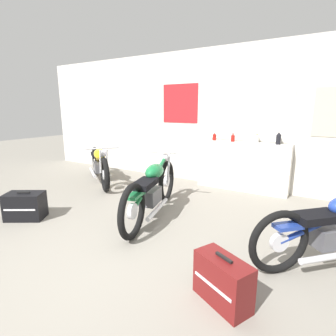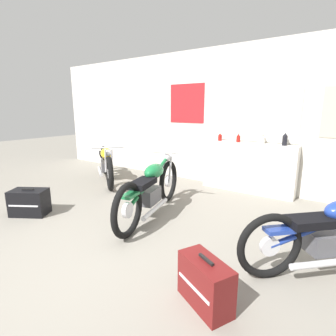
# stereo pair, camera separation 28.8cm
# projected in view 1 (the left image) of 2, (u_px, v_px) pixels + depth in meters

# --- Properties ---
(ground_plane) EXTENTS (24.00, 24.00, 0.00)m
(ground_plane) POSITION_uv_depth(u_px,v_px,m) (97.00, 261.00, 2.81)
(ground_plane) COLOR gray
(wall_back) EXTENTS (10.00, 0.07, 2.80)m
(wall_back) POSITION_uv_depth(u_px,v_px,m) (220.00, 118.00, 5.41)
(wall_back) COLOR beige
(wall_back) RESTS_ON ground_plane
(sill_counter) EXTENTS (1.76, 0.28, 0.96)m
(sill_counter) POSITION_uv_depth(u_px,v_px,m) (242.00, 166.00, 5.18)
(sill_counter) COLOR silver
(sill_counter) RESTS_ON ground_plane
(bottle_leftmost) EXTENTS (0.08, 0.08, 0.16)m
(bottle_leftmost) POSITION_uv_depth(u_px,v_px,m) (214.00, 137.00, 5.34)
(bottle_leftmost) COLOR maroon
(bottle_leftmost) RESTS_ON sill_counter
(bottle_left_center) EXTENTS (0.07, 0.07, 0.17)m
(bottle_left_center) POSITION_uv_depth(u_px,v_px,m) (233.00, 138.00, 5.13)
(bottle_left_center) COLOR maroon
(bottle_left_center) RESTS_ON sill_counter
(bottle_center) EXTENTS (0.08, 0.08, 0.16)m
(bottle_center) POSITION_uv_depth(u_px,v_px,m) (257.00, 139.00, 4.98)
(bottle_center) COLOR #B7B2A8
(bottle_center) RESTS_ON sill_counter
(bottle_right_center) EXTENTS (0.09, 0.09, 0.24)m
(bottle_right_center) POSITION_uv_depth(u_px,v_px,m) (278.00, 139.00, 4.71)
(bottle_right_center) COLOR black
(bottle_right_center) RESTS_ON sill_counter
(motorcycle_yellow) EXTENTS (1.80, 1.40, 0.86)m
(motorcycle_yellow) POSITION_uv_depth(u_px,v_px,m) (99.00, 164.00, 5.75)
(motorcycle_yellow) COLOR black
(motorcycle_yellow) RESTS_ON ground_plane
(motorcycle_green) EXTENTS (0.76, 2.11, 0.91)m
(motorcycle_green) POSITION_uv_depth(u_px,v_px,m) (152.00, 189.00, 3.90)
(motorcycle_green) COLOR black
(motorcycle_green) RESTS_ON ground_plane
(hard_case_black) EXTENTS (0.61, 0.54, 0.42)m
(hard_case_black) POSITION_uv_depth(u_px,v_px,m) (25.00, 206.00, 3.86)
(hard_case_black) COLOR black
(hard_case_black) RESTS_ON ground_plane
(hard_case_darkred) EXTENTS (0.55, 0.43, 0.43)m
(hard_case_darkred) POSITION_uv_depth(u_px,v_px,m) (223.00, 281.00, 2.18)
(hard_case_darkred) COLOR maroon
(hard_case_darkred) RESTS_ON ground_plane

